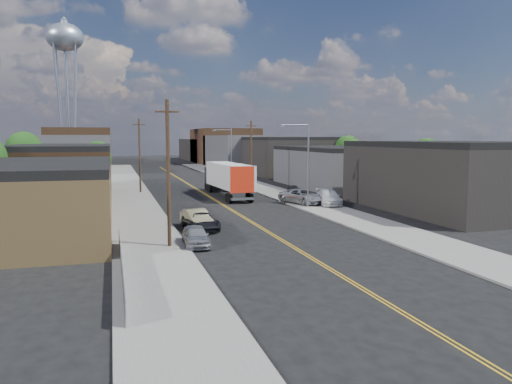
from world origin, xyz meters
TOP-DOWN VIEW (x-y plane):
  - ground at (0.00, 60.00)m, footprint 260.00×260.00m
  - centerline at (0.00, 45.00)m, footprint 0.32×120.00m
  - sidewalk_left at (-9.50, 45.00)m, footprint 5.00×140.00m
  - sidewalk_right at (9.50, 45.00)m, footprint 5.00×140.00m
  - warehouse_tan at (-18.00, 18.00)m, footprint 12.00×22.00m
  - warehouse_brown at (-18.00, 44.00)m, footprint 12.00×26.00m
  - industrial_right_a at (21.99, 20.00)m, footprint 14.00×22.00m
  - industrial_right_b at (22.00, 46.00)m, footprint 14.00×24.00m
  - industrial_right_c at (22.00, 72.00)m, footprint 14.00×22.00m
  - skyline_left_a at (-20.00, 95.00)m, footprint 16.00×30.00m
  - skyline_right_a at (20.00, 95.00)m, footprint 16.00×30.00m
  - skyline_left_b at (-20.00, 120.00)m, footprint 16.00×26.00m
  - skyline_right_b at (20.00, 120.00)m, footprint 16.00×26.00m
  - skyline_left_c at (-20.00, 140.00)m, footprint 16.00×40.00m
  - skyline_right_c at (20.00, 140.00)m, footprint 16.00×40.00m
  - water_tower at (-22.00, 110.00)m, footprint 9.00×9.00m
  - streetlight_near at (7.60, 25.00)m, footprint 3.39×0.25m
  - streetlight_far at (7.60, 60.00)m, footprint 3.39×0.25m
  - utility_pole_left_near at (-8.20, 10.00)m, footprint 1.60×0.26m
  - utility_pole_left_far at (-8.20, 45.00)m, footprint 1.60×0.26m
  - utility_pole_right at (8.20, 48.00)m, footprint 1.60×0.26m
  - chainlink_fence at (-11.50, 3.50)m, footprint 0.05×16.00m
  - tree_left_mid at (-23.94, 55.00)m, footprint 5.10×5.04m
  - tree_left_far at (-13.94, 62.00)m, footprint 4.35×4.20m
  - tree_right_near at (30.06, 36.00)m, footprint 4.60×4.48m
  - tree_right_far at (30.06, 60.00)m, footprint 4.85×4.76m
  - semi_truck at (2.25, 38.51)m, footprint 3.45×16.42m
  - car_left_a at (-6.40, 10.00)m, footprint 1.94×4.34m
  - car_left_b at (-5.26, 16.56)m, footprint 2.23×5.03m
  - car_left_c at (-5.00, 16.00)m, footprint 2.65×5.27m
  - car_right_lot_a at (8.55, 27.97)m, footprint 4.64×6.39m
  - car_right_lot_b at (11.00, 26.32)m, footprint 3.37×5.81m
  - car_right_lot_c at (10.49, 36.03)m, footprint 2.34×4.01m

SIDE VIEW (x-z plane):
  - ground at x=0.00m, z-range 0.00..0.00m
  - centerline at x=0.00m, z-range 0.00..0.01m
  - sidewalk_left at x=-9.50m, z-range 0.00..0.15m
  - sidewalk_right at x=9.50m, z-range 0.00..0.15m
  - chainlink_fence at x=-11.50m, z-range 0.04..1.27m
  - car_left_c at x=-5.00m, z-range 0.00..1.43m
  - car_left_a at x=-6.40m, z-range 0.00..1.45m
  - car_right_lot_c at x=10.49m, z-range 0.15..1.43m
  - car_left_b at x=-5.26m, z-range 0.00..1.61m
  - car_right_lot_b at x=11.00m, z-range 0.15..1.73m
  - car_right_lot_a at x=8.55m, z-range 0.15..1.76m
  - semi_truck at x=2.25m, z-range 0.30..4.57m
  - warehouse_tan at x=-18.00m, z-range 0.00..5.60m
  - industrial_right_b at x=22.00m, z-range 0.00..6.10m
  - warehouse_brown at x=-18.00m, z-range 0.00..6.60m
  - skyline_left_c at x=-20.00m, z-range 0.00..7.00m
  - skyline_right_c at x=20.00m, z-range 0.00..7.00m
  - industrial_right_a at x=21.99m, z-range 0.00..7.10m
  - industrial_right_c at x=22.00m, z-range 0.00..7.60m
  - skyline_left_a at x=-20.00m, z-range 0.00..8.00m
  - skyline_right_a at x=20.00m, z-range 0.00..8.00m
  - tree_left_far at x=-13.94m, z-range 1.08..8.05m
  - tree_right_near at x=30.06m, z-range 1.15..8.59m
  - skyline_left_b at x=-20.00m, z-range 0.00..10.00m
  - skyline_right_b at x=20.00m, z-range 0.00..10.00m
  - utility_pole_left_near at x=-8.20m, z-range 0.14..10.14m
  - utility_pole_left_far at x=-8.20m, z-range 0.14..10.14m
  - utility_pole_right at x=8.20m, z-range 0.14..10.14m
  - tree_right_far at x=30.06m, z-range 1.22..9.13m
  - streetlight_near at x=7.60m, z-range 0.83..9.83m
  - streetlight_far at x=7.60m, z-range 0.83..9.83m
  - tree_left_mid at x=-23.94m, z-range 1.30..9.67m
  - water_tower at x=-22.00m, z-range 12.20..49.10m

